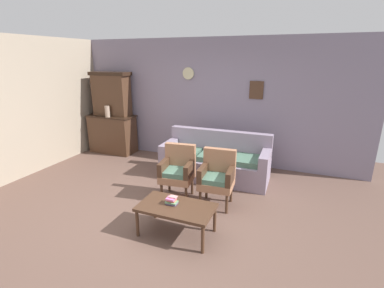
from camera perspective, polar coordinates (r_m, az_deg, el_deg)
name	(u,v)px	position (r m, az deg, el deg)	size (l,w,h in m)	color
ground_plane	(160,216)	(4.37, -6.60, -14.43)	(7.68, 7.68, 0.00)	brown
wall_back_with_decor	(215,102)	(6.22, 4.62, 8.57)	(6.40, 0.09, 2.70)	gray
side_cabinet	(113,134)	(7.24, -15.87, 2.03)	(1.16, 0.55, 0.93)	#472D1E
cabinet_upper_hutch	(111,94)	(7.12, -16.13, 9.86)	(0.99, 0.38, 1.03)	#472D1E
vase_on_cabinet	(107,111)	(6.94, -16.91, 6.37)	(0.11, 0.11, 0.26)	tan
floral_couch	(216,162)	(5.52, 4.83, -3.63)	(2.08, 0.83, 0.90)	gray
armchair_near_cabinet	(178,169)	(4.69, -2.91, -5.18)	(0.57, 0.55, 0.90)	#9E6B4C
armchair_near_couch_end	(217,176)	(4.47, 5.18, -6.43)	(0.55, 0.53, 0.90)	#9E6B4C
coffee_table	(176,209)	(3.79, -3.23, -13.09)	(1.00, 0.56, 0.42)	#472D1E
book_stack_on_table	(172,201)	(3.80, -4.16, -11.45)	(0.15, 0.11, 0.11)	slate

